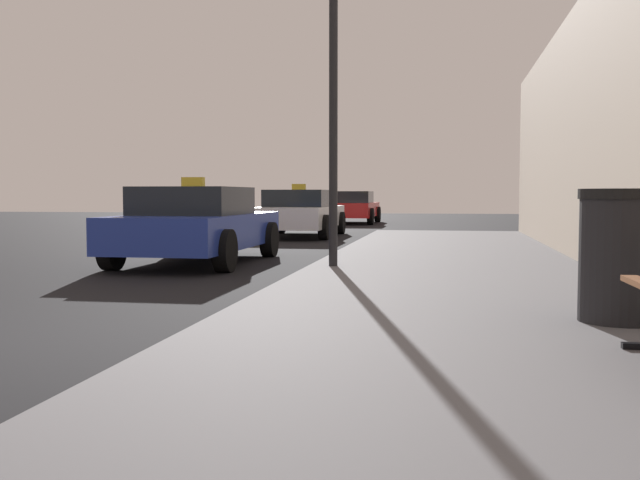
# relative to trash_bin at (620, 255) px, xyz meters

# --- Properties ---
(sidewalk) EXTENTS (4.00, 32.00, 0.15)m
(sidewalk) POSITION_rel_trash_bin_xyz_m (-1.25, -1.48, -0.60)
(sidewalk) COLOR #5B5B60
(sidewalk) RESTS_ON ground_plane
(trash_bin) EXTENTS (0.65, 0.65, 1.04)m
(trash_bin) POSITION_rel_trash_bin_xyz_m (0.00, 0.00, 0.00)
(trash_bin) COLOR black
(trash_bin) RESTS_ON sidewalk
(street_lamp) EXTENTS (0.36, 0.36, 4.15)m
(street_lamp) POSITION_rel_trash_bin_xyz_m (-2.90, 4.08, 2.33)
(street_lamp) COLOR black
(street_lamp) RESTS_ON sidewalk
(car_blue) EXTENTS (2.00, 4.31, 1.43)m
(car_blue) POSITION_rel_trash_bin_xyz_m (-5.44, 5.67, -0.03)
(car_blue) COLOR #233899
(car_blue) RESTS_ON ground_plane
(car_white) EXTENTS (2.01, 4.55, 1.43)m
(car_white) POSITION_rel_trash_bin_xyz_m (-5.27, 13.59, -0.03)
(car_white) COLOR white
(car_white) RESTS_ON ground_plane
(car_red) EXTENTS (1.99, 4.51, 1.27)m
(car_red) POSITION_rel_trash_bin_xyz_m (-5.04, 22.96, -0.03)
(car_red) COLOR red
(car_red) RESTS_ON ground_plane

